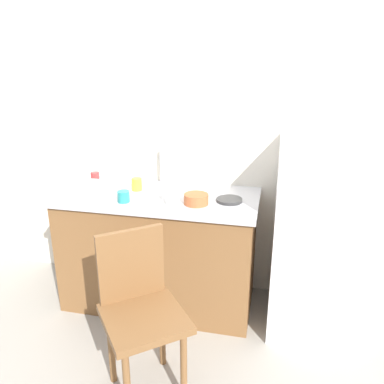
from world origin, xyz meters
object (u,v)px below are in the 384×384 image
Objects in this scene: cup_teal at (124,196)px; cup_white at (171,196)px; refrigerator at (323,239)px; dish_tray at (99,187)px; cup_yellow at (137,184)px; terracotta_bowl at (196,199)px; cup_red at (95,177)px; hotplate at (229,200)px; chair at (140,307)px.

cup_white is at bearing 8.06° from cup_teal.
refrigerator is 4.45× the size of dish_tray.
cup_white is 0.36m from cup_yellow.
refrigerator reaches higher than terracotta_bowl.
cup_red reaches higher than dish_tray.
cup_teal is 0.24m from cup_yellow.
terracotta_bowl is at bearing -155.81° from hotplate.
hotplate is 2.16× the size of cup_teal.
chair is 11.57× the size of cup_red.
terracotta_bowl is 0.88m from cup_red.
chair is at bearing -115.77° from hotplate.
cup_white is at bearing -172.42° from terracotta_bowl.
hotplate is at bearing 17.16° from cup_white.
hotplate is (-0.61, -0.03, 0.23)m from refrigerator.
cup_yellow is at bearing 13.64° from dish_tray.
cup_yellow is (0.00, 0.24, 0.01)m from cup_teal.
refrigerator is 0.86m from terracotta_bowl.
cup_red is at bearing 169.43° from hotplate.
hotplate is (0.20, 0.09, -0.02)m from terracotta_bowl.
cup_yellow is at bearing 146.95° from cup_white.
dish_tray is at bearing -166.36° from cup_yellow.
cup_red is (-0.11, 0.17, 0.01)m from dish_tray.
refrigerator is at bearing -2.63° from cup_yellow.
cup_red is 0.39m from cup_yellow.
cup_yellow is at bearing 172.63° from hotplate.
cup_teal is at bearing -171.87° from refrigerator.
dish_tray is at bearing 88.03° from chair.
chair is 0.90m from hotplate.
cup_yellow is (-0.46, 0.18, 0.01)m from terracotta_bowl.
cup_teal is (-0.31, 0.59, 0.38)m from chair.
chair is 10.18× the size of cup_yellow.
chair is 1.22m from cup_red.
cup_white reaches higher than cup_yellow.
cup_teal reaches higher than hotplate.
refrigerator reaches higher than cup_teal.
cup_yellow is (-0.30, 0.20, -0.01)m from cup_white.
cup_red is at bearing 174.24° from refrigerator.
refrigerator is 1.02m from cup_white.
dish_tray is 2.68× the size of cup_white.
cup_yellow reaches higher than chair.
chair is 1.02m from dish_tray.
terracotta_bowl is at bearing 7.89° from cup_teal.
hotplate is 2.21× the size of cup_red.
dish_tray is at bearing 166.53° from cup_white.
hotplate is at bearing 24.19° from terracotta_bowl.
refrigerator is 1.40× the size of chair.
refrigerator is 1.55m from dish_tray.
cup_white is at bearing -162.84° from hotplate.
cup_red is (-1.65, 0.17, 0.26)m from refrigerator.
refrigerator reaches higher than hotplate.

